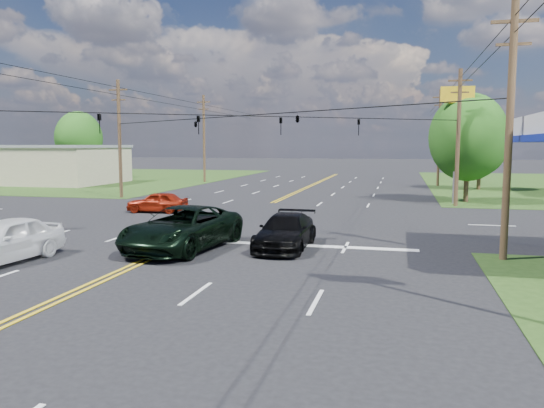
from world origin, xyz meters
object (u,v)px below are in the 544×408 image
(pole_left_far, at_px, (204,137))
(pickup_dkgreen, at_px, (183,228))
(tree_far_l, at_px, (79,138))
(pole_right_far, at_px, (439,137))
(pole_ne, at_px, (458,136))
(tree_right_a, at_px, (468,137))
(pole_se, at_px, (509,128))
(tree_right_b, at_px, (480,146))
(pole_nw, at_px, (120,137))
(retail_nw, at_px, (43,165))
(pickup_white, at_px, (3,240))
(suv_black, at_px, (286,232))

(pole_left_far, distance_m, pickup_dkgreen, 40.50)
(tree_far_l, xyz_separation_m, pickup_dkgreen, (32.50, -41.94, -4.31))
(pole_right_far, bearing_deg, tree_far_l, 174.92)
(pole_ne, relative_size, tree_right_a, 1.16)
(pole_se, distance_m, tree_right_b, 33.19)
(pole_se, xyz_separation_m, tree_right_a, (1.00, 21.00, -0.05))
(pole_se, bearing_deg, pickup_dkgreen, -175.70)
(tree_right_a, bearing_deg, pickup_dkgreen, -121.61)
(pole_left_far, height_order, pickup_dkgreen, pole_left_far)
(pole_nw, distance_m, pole_ne, 26.00)
(retail_nw, distance_m, pole_left_far, 18.30)
(pole_right_far, distance_m, tree_right_b, 5.40)
(pole_right_far, relative_size, pickup_white, 2.04)
(pole_right_far, bearing_deg, retail_nw, -172.06)
(pole_nw, relative_size, tree_far_l, 1.09)
(retail_nw, bearing_deg, tree_right_a, -12.80)
(pole_se, distance_m, tree_right_a, 21.02)
(tree_right_a, xyz_separation_m, pickup_white, (-18.90, -25.82, -4.04))
(retail_nw, xyz_separation_m, pole_se, (43.00, -31.00, 2.92))
(pole_se, relative_size, tree_far_l, 1.09)
(retail_nw, distance_m, pole_ne, 45.02)
(pole_nw, xyz_separation_m, pickup_white, (8.10, -22.82, -4.08))
(tree_right_a, bearing_deg, suv_black, -114.44)
(tree_far_l, xyz_separation_m, pickup_white, (27.10, -45.82, -4.36))
(pole_nw, bearing_deg, retail_nw, 142.59)
(pickup_dkgreen, relative_size, pickup_white, 1.31)
(pole_ne, height_order, pickup_white, pole_ne)
(tree_right_b, xyz_separation_m, pickup_dkgreen, (-16.00, -33.94, -3.33))
(retail_nw, relative_size, pickup_white, 3.27)
(pole_right_far, xyz_separation_m, suv_black, (-8.41, -36.72, -4.45))
(pole_ne, relative_size, pickup_white, 1.94)
(tree_right_b, bearing_deg, retail_nw, -177.54)
(pole_nw, height_order, pole_left_far, pole_left_far)
(suv_black, height_order, pickup_white, pickup_white)
(pole_nw, relative_size, pole_right_far, 0.95)
(tree_right_a, xyz_separation_m, suv_black, (-9.41, -20.72, -4.15))
(suv_black, distance_m, pickup_white, 10.77)
(pole_right_far, relative_size, pickup_dkgreen, 1.57)
(pole_right_far, bearing_deg, pole_left_far, 180.00)
(tree_far_l, bearing_deg, pole_se, -42.34)
(pole_left_far, bearing_deg, pole_right_far, 0.00)
(pole_se, relative_size, pickup_white, 1.94)
(pole_left_far, bearing_deg, pole_se, -54.90)
(pole_left_far, height_order, tree_far_l, pole_left_far)
(pole_nw, height_order, suv_black, pole_nw)
(tree_far_l, bearing_deg, pickup_white, -59.39)
(pole_ne, height_order, pole_left_far, pole_left_far)
(pole_se, relative_size, pickup_dkgreen, 1.49)
(pole_ne, xyz_separation_m, suv_black, (-8.41, -17.72, -4.20))
(tree_far_l, bearing_deg, suv_black, -48.06)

